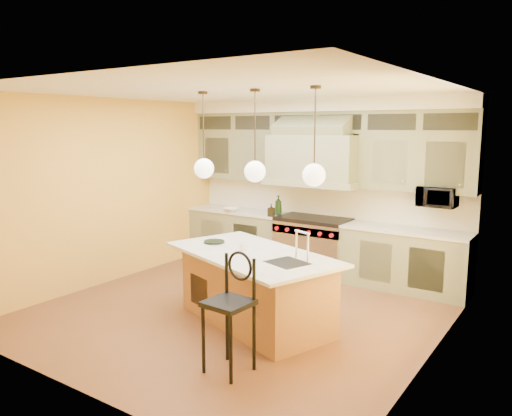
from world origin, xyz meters
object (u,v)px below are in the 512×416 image
Objects in this scene: counter_stool at (231,305)px; range at (313,245)px; kitchen_island at (255,287)px; microwave at (437,197)px.

range is at bearing 108.19° from counter_stool.
counter_stool is (0.90, -3.51, 0.21)m from range.
kitchen_island is 3.05m from microwave.
kitchen_island is 2.09× the size of counter_stool.
counter_stool reaches higher than range.
range is 3.63m from counter_stool.
range is 2.21× the size of microwave.
range is at bearing -176.88° from microwave.
kitchen_island is at bearing 116.81° from counter_stool.
kitchen_island is at bearing -80.20° from range.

